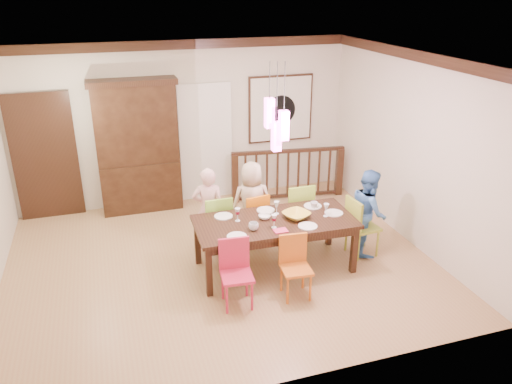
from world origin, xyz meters
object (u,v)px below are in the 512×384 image
object	(u,v)px
person_end_right	(368,212)
person_far_mid	(252,203)
person_far_left	(209,210)
dining_table	(275,225)
chair_end_right	(363,222)
china_hutch	(138,147)
chair_far_left	(217,218)
balustrade	(288,173)

from	to	relation	value
person_end_right	person_far_mid	bearing A→B (deg)	78.49
person_end_right	person_far_left	bearing A→B (deg)	87.79
dining_table	person_end_right	xyz separation A→B (m)	(1.48, 0.05, -0.02)
chair_end_right	person_end_right	size ratio (longest dim) A/B	0.70
person_far_left	china_hutch	bearing A→B (deg)	-49.41
dining_table	chair_far_left	bearing A→B (deg)	131.66
dining_table	chair_far_left	world-z (taller)	chair_far_left
chair_end_right	person_far_left	world-z (taller)	person_far_left
dining_table	balustrade	xyz separation A→B (m)	(1.08, 2.30, -0.17)
chair_end_right	person_far_mid	world-z (taller)	person_far_mid
person_end_right	chair_far_left	bearing A→B (deg)	87.98
chair_far_left	china_hutch	xyz separation A→B (m)	(-0.93, 1.88, 0.65)
balustrade	person_far_left	size ratio (longest dim) A/B	1.63
balustrade	person_end_right	bearing A→B (deg)	-72.63
china_hutch	person_end_right	xyz separation A→B (m)	(3.07, -2.60, -0.51)
chair_end_right	balustrade	bearing A→B (deg)	2.46
china_hutch	person_far_left	xyz separation A→B (m)	(0.83, -1.84, -0.51)
chair_far_left	person_far_left	world-z (taller)	person_far_left
chair_far_left	chair_end_right	size ratio (longest dim) A/B	0.99
balustrade	person_far_left	world-z (taller)	person_far_left
chair_far_left	person_end_right	xyz separation A→B (m)	(2.14, -0.72, 0.13)
chair_far_left	person_far_mid	world-z (taller)	person_far_mid
chair_far_left	person_end_right	size ratio (longest dim) A/B	0.69
chair_far_left	china_hutch	distance (m)	2.20
chair_end_right	balustrade	world-z (taller)	balustrade
chair_far_left	balustrade	distance (m)	2.31
dining_table	person_far_left	distance (m)	1.11
balustrade	person_end_right	world-z (taller)	person_end_right
balustrade	person_end_right	xyz separation A→B (m)	(0.40, -2.26, 0.15)
balustrade	person_far_mid	distance (m)	1.84
dining_table	chair_far_left	distance (m)	1.02
china_hutch	balustrade	size ratio (longest dim) A/B	1.09
chair_end_right	person_end_right	distance (m)	0.18
china_hutch	chair_far_left	bearing A→B (deg)	-63.63
balustrade	person_far_mid	xyz separation A→B (m)	(-1.14, -1.43, 0.15)
dining_table	person_far_mid	xyz separation A→B (m)	(-0.06, 0.88, -0.02)
person_far_mid	dining_table	bearing A→B (deg)	100.85
person_far_mid	person_end_right	world-z (taller)	same
balustrade	chair_end_right	bearing A→B (deg)	-75.34
chair_end_right	person_end_right	world-z (taller)	person_end_right
person_far_mid	china_hutch	bearing A→B (deg)	-42.69
dining_table	chair_end_right	bearing A→B (deg)	0.90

